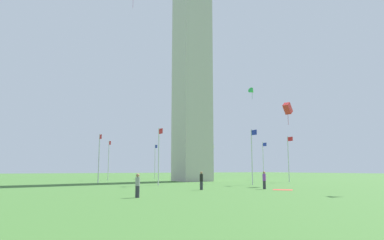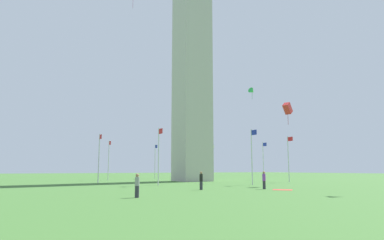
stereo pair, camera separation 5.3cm
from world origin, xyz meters
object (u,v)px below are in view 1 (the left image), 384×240
object	(u,v)px
flagpole_w	(99,156)
picnic_blanket_near_first_person	(283,190)
flagpole_nw	(159,153)
flagpole_e	(263,159)
person_black_shirt	(201,181)
person_gray_shirt	(138,186)
flagpole_ne	(289,157)
flagpole_s	(155,160)
flagpole_sw	(109,158)
flagpole_se	(212,160)
obelisk_monument	(192,44)
kite_red_box	(288,108)
flagpole_n	(252,154)
kite_green_delta	(252,91)
person_purple_shirt	(264,180)

from	to	relation	value
flagpole_w	picnic_blanket_near_first_person	world-z (taller)	flagpole_w
flagpole_nw	flagpole_e	bearing A→B (deg)	112.50
person_black_shirt	person_gray_shirt	bearing A→B (deg)	129.97
flagpole_ne	flagpole_s	distance (m)	28.50
flagpole_s	flagpole_ne	bearing A→B (deg)	22.50
flagpole_s	flagpole_nw	size ratio (longest dim) A/B	1.00
flagpole_e	flagpole_w	bearing A→B (deg)	-90.00
flagpole_ne	person_gray_shirt	bearing A→B (deg)	-62.54
flagpole_w	flagpole_nw	size ratio (longest dim) A/B	1.00
flagpole_w	flagpole_sw	bearing A→B (deg)	157.50
flagpole_ne	flagpole_se	bearing A→B (deg)	180.00
flagpole_se	obelisk_monument	bearing A→B (deg)	-45.18
flagpole_w	kite_red_box	xyz separation A→B (m)	(19.00, 18.30, 5.55)
obelisk_monument	kite_red_box	size ratio (longest dim) A/B	16.74
flagpole_n	flagpole_w	size ratio (longest dim) A/B	1.00
flagpole_s	picnic_blanket_near_first_person	size ratio (longest dim) A/B	3.90
obelisk_monument	flagpole_e	distance (m)	25.03
flagpole_ne	flagpole_sw	size ratio (longest dim) A/B	1.00
flagpole_s	flagpole_nw	world-z (taller)	same
flagpole_ne	kite_green_delta	size ratio (longest dim) A/B	3.94
flagpole_sw	flagpole_e	bearing A→B (deg)	67.50
flagpole_e	person_gray_shirt	size ratio (longest dim) A/B	4.29
flagpole_ne	person_purple_shirt	bearing A→B (deg)	-52.30
flagpole_w	flagpole_nw	world-z (taller)	same
flagpole_n	person_black_shirt	distance (m)	12.84
person_gray_shirt	flagpole_n	bearing A→B (deg)	-7.77
kite_red_box	picnic_blanket_near_first_person	size ratio (longest dim) A/B	1.57
person_gray_shirt	flagpole_s	bearing A→B (deg)	27.31
person_purple_shirt	kite_red_box	size ratio (longest dim) A/B	0.62
flagpole_e	flagpole_nw	size ratio (longest dim) A/B	1.00
flagpole_e	person_black_shirt	distance (m)	34.07
flagpole_n	picnic_blanket_near_first_person	bearing A→B (deg)	-24.34
flagpole_e	person_purple_shirt	bearing A→B (deg)	-41.35
flagpole_s	person_purple_shirt	xyz separation A→B (m)	(38.62, -4.98, -3.02)
person_black_shirt	flagpole_s	bearing A→B (deg)	-9.87
flagpole_n	flagpole_e	bearing A→B (deg)	135.00
flagpole_s	flagpole_sw	bearing A→B (deg)	-67.50
flagpole_n	flagpole_sw	size ratio (longest dim) A/B	1.00
flagpole_nw	kite_red_box	xyz separation A→B (m)	(8.10, 13.78, 5.55)
obelisk_monument	flagpole_n	size ratio (longest dim) A/B	6.72
flagpole_ne	flagpole_nw	xyz separation A→B (m)	(-0.00, -21.82, 0.00)
obelisk_monument	flagpole_nw	size ratio (longest dim) A/B	6.72
kite_red_box	flagpole_w	bearing A→B (deg)	-136.08
obelisk_monument	flagpole_se	distance (m)	25.00
flagpole_e	flagpole_se	world-z (taller)	same
person_black_shirt	picnic_blanket_near_first_person	bearing A→B (deg)	-112.64
person_gray_shirt	flagpole_sw	bearing A→B (deg)	39.25
flagpole_se	kite_green_delta	xyz separation A→B (m)	(20.51, -5.81, 9.90)
flagpole_s	person_purple_shirt	distance (m)	39.05
obelisk_monument	flagpole_sw	bearing A→B (deg)	-134.82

